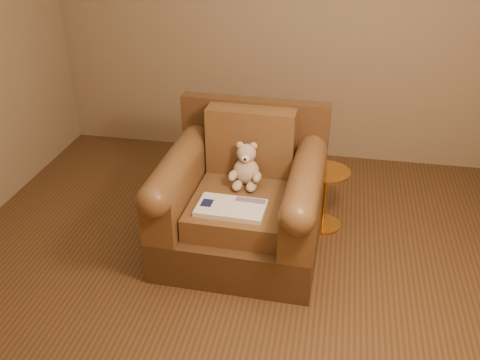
# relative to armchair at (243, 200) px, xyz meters

# --- Properties ---
(floor) EXTENTS (4.00, 4.00, 0.00)m
(floor) POSITION_rel_armchair_xyz_m (-0.04, -0.41, -0.38)
(floor) COLOR #53371C
(floor) RESTS_ON ground
(room) EXTENTS (4.02, 4.02, 2.71)m
(room) POSITION_rel_armchair_xyz_m (-0.04, -0.41, 1.34)
(room) COLOR #8B7656
(room) RESTS_ON ground
(armchair) EXTENTS (1.11, 1.05, 0.97)m
(armchair) POSITION_rel_armchair_xyz_m (0.00, 0.00, 0.00)
(armchair) COLOR #472F17
(armchair) RESTS_ON floor
(teddy_bear) EXTENTS (0.23, 0.26, 0.31)m
(teddy_bear) POSITION_rel_armchair_xyz_m (0.00, 0.09, 0.21)
(teddy_bear) COLOR tan
(teddy_bear) RESTS_ON armchair
(guidebook) EXTENTS (0.45, 0.28, 0.04)m
(guidebook) POSITION_rel_armchair_xyz_m (-0.03, -0.28, 0.11)
(guidebook) COLOR beige
(guidebook) RESTS_ON armchair
(side_table) EXTENTS (0.34, 0.34, 0.48)m
(side_table) POSITION_rel_armchair_xyz_m (0.56, 0.36, -0.12)
(side_table) COLOR gold
(side_table) RESTS_ON floor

